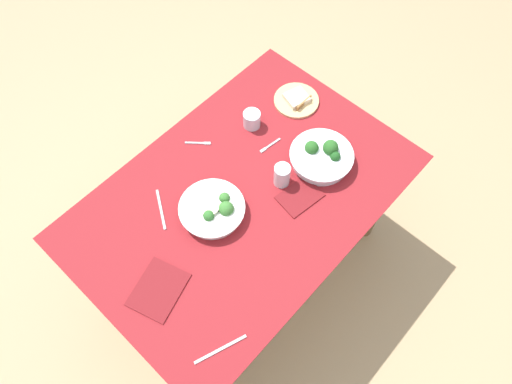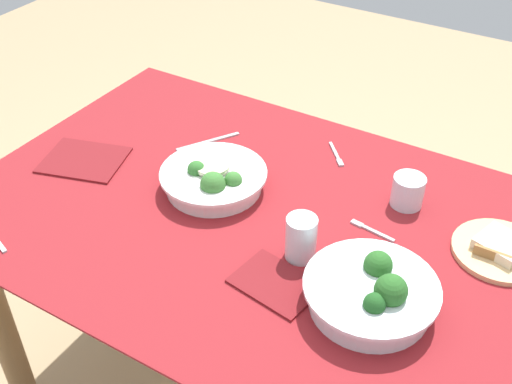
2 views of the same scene
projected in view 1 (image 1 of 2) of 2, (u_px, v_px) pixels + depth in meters
The scene contains 13 objects.
ground_plane at pixel (246, 261), 2.54m from camera, with size 6.00×6.00×0.00m, color tan.
dining_table at pixel (243, 209), 2.01m from camera, with size 1.36×0.92×0.73m.
broccoli_bowl_far at pixel (213, 210), 1.84m from camera, with size 0.26×0.26×0.08m.
broccoli_bowl_near at pixel (321, 157), 1.96m from camera, with size 0.26×0.26×0.11m.
bread_side_plate at pixel (297, 100), 2.13m from camera, with size 0.20×0.20×0.04m.
water_glass_center at pixel (252, 119), 2.05m from camera, with size 0.08×0.08×0.08m, color silver.
water_glass_side at pixel (282, 175), 1.90m from camera, with size 0.07×0.07×0.10m, color silver.
fork_by_far_bowl at pixel (269, 146), 2.02m from camera, with size 0.11×0.03×0.00m.
fork_by_near_bowl at pixel (199, 143), 2.03m from camera, with size 0.08×0.09×0.00m.
table_knife_left at pixel (221, 349), 1.62m from camera, with size 0.19×0.01×0.00m, color #B7B7BC.
table_knife_right at pixel (161, 209), 1.88m from camera, with size 0.18×0.01×0.00m, color #B7B7BC.
napkin_folded_upper at pixel (158, 290), 1.72m from camera, with size 0.20×0.16×0.01m, color maroon.
napkin_folded_lower at pixel (300, 196), 1.90m from camera, with size 0.17×0.12×0.01m, color maroon.
Camera 1 is at (-0.64, -0.66, 2.40)m, focal length 33.61 mm.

